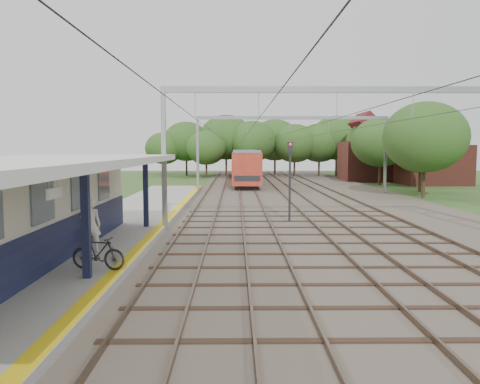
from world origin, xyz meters
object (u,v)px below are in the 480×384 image
object	(u,v)px
train	(244,163)
bicycle	(98,253)
person	(91,225)
signal_post	(290,172)

from	to	relation	value
train	bicycle	bearing A→B (deg)	-96.37
train	person	bearing A→B (deg)	-97.96
train	signal_post	world-z (taller)	signal_post
bicycle	train	distance (m)	48.20
person	bicycle	world-z (taller)	person
bicycle	train	xyz separation A→B (m)	(5.34, 47.89, 1.26)
bicycle	signal_post	bearing A→B (deg)	-20.58
person	signal_post	world-z (taller)	signal_post
bicycle	person	bearing A→B (deg)	33.91
train	signal_post	size ratio (longest dim) A/B	8.18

